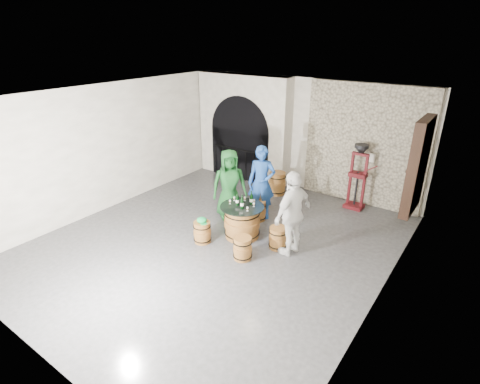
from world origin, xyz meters
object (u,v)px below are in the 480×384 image
Objects in this scene: person_blue at (262,183)px; person_white at (293,213)px; barrel_stool_left at (231,210)px; wine_bottle_left at (237,200)px; barrel_stool_far at (258,211)px; corking_press at (358,172)px; person_green at (229,184)px; barrel_stool_near_right at (243,248)px; barrel_stool_near_left at (202,232)px; wine_bottle_center at (242,203)px; barrel_stool_right at (278,238)px; side_barrel at (277,183)px; wine_bottle_right at (251,199)px; barrel_table at (242,222)px.

person_white is at bearing -61.65° from person_blue.
barrel_stool_left is 1.53× the size of wine_bottle_left.
barrel_stool_far is (0.58, 0.34, 0.00)m from barrel_stool_left.
corking_press reaches higher than barrel_stool_left.
person_green is (-0.12, 0.09, 0.63)m from barrel_stool_left.
barrel_stool_near_left is at bearing 178.50° from barrel_stool_near_right.
barrel_stool_near_right is 1.26m from person_white.
wine_bottle_center is (0.91, -0.75, 0.02)m from person_green.
person_green is 5.41× the size of wine_bottle_center.
corking_press is (2.29, 2.42, 0.77)m from barrel_stool_left.
corking_press is at bearing -176.87° from person_white.
barrel_stool_near_left is 0.27× the size of person_blue.
barrel_stool_right and barrel_stool_near_right have the same top height.
barrel_stool_far is 1.00× the size of barrel_stool_near_left.
wine_bottle_center is (-0.86, -0.13, 0.65)m from barrel_stool_right.
side_barrel is at bearing 90.14° from barrel_stool_near_left.
barrel_stool_near_right is 1.53× the size of wine_bottle_right.
wine_bottle_right reaches higher than side_barrel.
person_white is at bearing -14.55° from barrel_stool_left.
person_white reaches higher than wine_bottle_left.
corking_press is (1.72, 2.08, 0.77)m from barrel_stool_far.
wine_bottle_left is (0.61, -0.58, 0.65)m from barrel_stool_left.
person_blue is 1.20m from wine_bottle_center.
person_white reaches higher than barrel_stool_right.
corking_press is at bearing 74.66° from barrel_stool_near_right.
wine_bottle_right is at bearing -116.48° from corking_press.
barrel_stool_far is 0.27× the size of person_white.
corking_press reaches higher than barrel_table.
barrel_stool_left is at bearing 134.05° from barrel_stool_near_right.
person_blue is at bearing -15.88° from person_green.
barrel_stool_near_left is (-0.58, -0.72, -0.13)m from barrel_table.
side_barrel is 2.29m from corking_press.
wine_bottle_left reaches higher than barrel_stool_far.
person_white is (2.08, -0.60, 0.04)m from person_green.
wine_bottle_center is (-1.17, -0.14, -0.03)m from person_white.
wine_bottle_left is at bearing -88.16° from barrel_stool_far.
corking_press is (1.46, 2.78, 0.12)m from wine_bottle_right.
barrel_table is 0.54× the size of person_white.
barrel_stool_near_right is 1.18m from wine_bottle_left.
person_blue reaches higher than wine_bottle_left.
barrel_stool_left is 0.65m from person_green.
side_barrel is (-1.13, 3.33, 0.08)m from barrel_stool_near_right.
barrel_stool_near_left is at bearing -127.94° from person_blue.
side_barrel is at bearing 79.59° from person_blue.
barrel_stool_right is (0.92, 0.04, -0.13)m from barrel_table.
person_green is at bearing 160.77° from barrel_stool_right.
barrel_stool_far and barrel_stool_near_left have the same top height.
barrel_stool_left is 1.00× the size of barrel_stool_near_right.
barrel_stool_left is 1.00× the size of barrel_stool_right.
barrel_table is 0.93m from barrel_stool_far.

